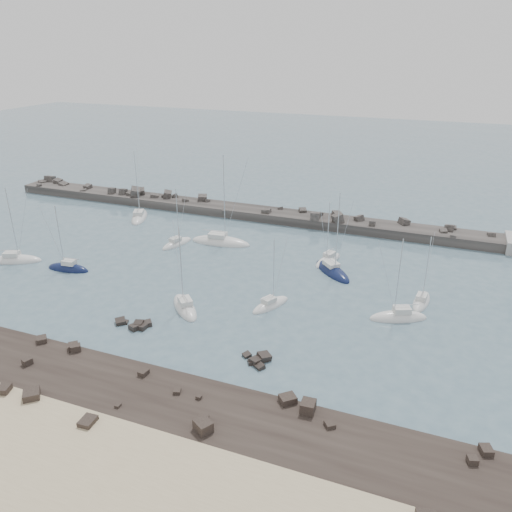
{
  "coord_description": "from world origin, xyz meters",
  "views": [
    {
      "loc": [
        31.86,
        -56.01,
        34.35
      ],
      "look_at": [
        5.43,
        12.0,
        2.96
      ],
      "focal_mm": 35.0,
      "sensor_mm": 36.0,
      "label": 1
    }
  ],
  "objects_px": {
    "sailboat_0": "(15,261)",
    "sailboat_10": "(421,302)",
    "sailboat_3": "(177,244)",
    "sailboat_9": "(398,318)",
    "sailboat_7": "(270,305)",
    "sailboat_2": "(68,269)",
    "sailboat_4": "(221,242)",
    "sailboat_1": "(139,217)",
    "sailboat_6": "(328,261)",
    "sailboat_8": "(332,271)",
    "sailboat_5": "(185,308)"
  },
  "relations": [
    {
      "from": "sailboat_2",
      "to": "sailboat_3",
      "type": "bearing_deg",
      "value": 55.49
    },
    {
      "from": "sailboat_7",
      "to": "sailboat_6",
      "type": "bearing_deg",
      "value": 78.04
    },
    {
      "from": "sailboat_2",
      "to": "sailboat_3",
      "type": "distance_m",
      "value": 19.61
    },
    {
      "from": "sailboat_5",
      "to": "sailboat_9",
      "type": "xyz_separation_m",
      "value": [
        28.15,
        8.0,
        0.0
      ]
    },
    {
      "from": "sailboat_8",
      "to": "sailboat_9",
      "type": "distance_m",
      "value": 16.27
    },
    {
      "from": "sailboat_0",
      "to": "sailboat_8",
      "type": "xyz_separation_m",
      "value": [
        51.26,
        15.27,
        -0.01
      ]
    },
    {
      "from": "sailboat_2",
      "to": "sailboat_4",
      "type": "distance_m",
      "value": 26.92
    },
    {
      "from": "sailboat_3",
      "to": "sailboat_8",
      "type": "distance_m",
      "value": 29.51
    },
    {
      "from": "sailboat_5",
      "to": "sailboat_10",
      "type": "bearing_deg",
      "value": 24.21
    },
    {
      "from": "sailboat_1",
      "to": "sailboat_8",
      "type": "bearing_deg",
      "value": -14.88
    },
    {
      "from": "sailboat_1",
      "to": "sailboat_2",
      "type": "distance_m",
      "value": 26.77
    },
    {
      "from": "sailboat_4",
      "to": "sailboat_9",
      "type": "relative_size",
      "value": 1.4
    },
    {
      "from": "sailboat_2",
      "to": "sailboat_9",
      "type": "bearing_deg",
      "value": 3.75
    },
    {
      "from": "sailboat_1",
      "to": "sailboat_2",
      "type": "relative_size",
      "value": 1.27
    },
    {
      "from": "sailboat_9",
      "to": "sailboat_3",
      "type": "bearing_deg",
      "value": 162.81
    },
    {
      "from": "sailboat_6",
      "to": "sailboat_5",
      "type": "bearing_deg",
      "value": -122.31
    },
    {
      "from": "sailboat_6",
      "to": "sailboat_10",
      "type": "xyz_separation_m",
      "value": [
        15.93,
        -9.54,
        -0.01
      ]
    },
    {
      "from": "sailboat_3",
      "to": "sailboat_6",
      "type": "xyz_separation_m",
      "value": [
        27.79,
        2.6,
        0.01
      ]
    },
    {
      "from": "sailboat_0",
      "to": "sailboat_10",
      "type": "xyz_separation_m",
      "value": [
        65.51,
        9.78,
        -0.01
      ]
    },
    {
      "from": "sailboat_5",
      "to": "sailboat_7",
      "type": "height_order",
      "value": "sailboat_5"
    },
    {
      "from": "sailboat_4",
      "to": "sailboat_7",
      "type": "height_order",
      "value": "sailboat_4"
    },
    {
      "from": "sailboat_4",
      "to": "sailboat_5",
      "type": "xyz_separation_m",
      "value": [
        5.81,
        -24.28,
        0.0
      ]
    },
    {
      "from": "sailboat_7",
      "to": "sailboat_3",
      "type": "bearing_deg",
      "value": 146.76
    },
    {
      "from": "sailboat_1",
      "to": "sailboat_7",
      "type": "bearing_deg",
      "value": -33.82
    },
    {
      "from": "sailboat_2",
      "to": "sailboat_4",
      "type": "bearing_deg",
      "value": 47.06
    },
    {
      "from": "sailboat_0",
      "to": "sailboat_9",
      "type": "height_order",
      "value": "sailboat_0"
    },
    {
      "from": "sailboat_7",
      "to": "sailboat_8",
      "type": "height_order",
      "value": "sailboat_8"
    },
    {
      "from": "sailboat_7",
      "to": "sailboat_9",
      "type": "relative_size",
      "value": 0.86
    },
    {
      "from": "sailboat_3",
      "to": "sailboat_7",
      "type": "xyz_separation_m",
      "value": [
        23.92,
        -15.68,
        -0.0
      ]
    },
    {
      "from": "sailboat_9",
      "to": "sailboat_7",
      "type": "bearing_deg",
      "value": -170.34
    },
    {
      "from": "sailboat_4",
      "to": "sailboat_7",
      "type": "relative_size",
      "value": 1.64
    },
    {
      "from": "sailboat_3",
      "to": "sailboat_4",
      "type": "xyz_separation_m",
      "value": [
        7.23,
        3.54,
        0.02
      ]
    },
    {
      "from": "sailboat_1",
      "to": "sailboat_8",
      "type": "xyz_separation_m",
      "value": [
        44.38,
        -11.79,
        -0.01
      ]
    },
    {
      "from": "sailboat_3",
      "to": "sailboat_2",
      "type": "bearing_deg",
      "value": -124.51
    },
    {
      "from": "sailboat_2",
      "to": "sailboat_4",
      "type": "height_order",
      "value": "sailboat_4"
    },
    {
      "from": "sailboat_3",
      "to": "sailboat_6",
      "type": "height_order",
      "value": "sailboat_6"
    },
    {
      "from": "sailboat_6",
      "to": "sailboat_10",
      "type": "height_order",
      "value": "sailboat_6"
    },
    {
      "from": "sailboat_3",
      "to": "sailboat_4",
      "type": "distance_m",
      "value": 8.05
    },
    {
      "from": "sailboat_9",
      "to": "sailboat_10",
      "type": "bearing_deg",
      "value": 66.37
    },
    {
      "from": "sailboat_3",
      "to": "sailboat_7",
      "type": "relative_size",
      "value": 1.05
    },
    {
      "from": "sailboat_1",
      "to": "sailboat_3",
      "type": "relative_size",
      "value": 1.33
    },
    {
      "from": "sailboat_7",
      "to": "sailboat_2",
      "type": "bearing_deg",
      "value": -179.21
    },
    {
      "from": "sailboat_2",
      "to": "sailboat_4",
      "type": "xyz_separation_m",
      "value": [
        18.34,
        19.71,
        -0.01
      ]
    },
    {
      "from": "sailboat_4",
      "to": "sailboat_5",
      "type": "height_order",
      "value": "sailboat_4"
    },
    {
      "from": "sailboat_2",
      "to": "sailboat_6",
      "type": "distance_m",
      "value": 43.19
    },
    {
      "from": "sailboat_3",
      "to": "sailboat_10",
      "type": "xyz_separation_m",
      "value": [
        43.72,
        -6.94,
        0.0
      ]
    },
    {
      "from": "sailboat_3",
      "to": "sailboat_10",
      "type": "relative_size",
      "value": 1.05
    },
    {
      "from": "sailboat_9",
      "to": "sailboat_10",
      "type": "relative_size",
      "value": 1.17
    },
    {
      "from": "sailboat_3",
      "to": "sailboat_9",
      "type": "distance_m",
      "value": 43.11
    },
    {
      "from": "sailboat_1",
      "to": "sailboat_2",
      "type": "xyz_separation_m",
      "value": [
        3.8,
        -26.5,
        0.02
      ]
    }
  ]
}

